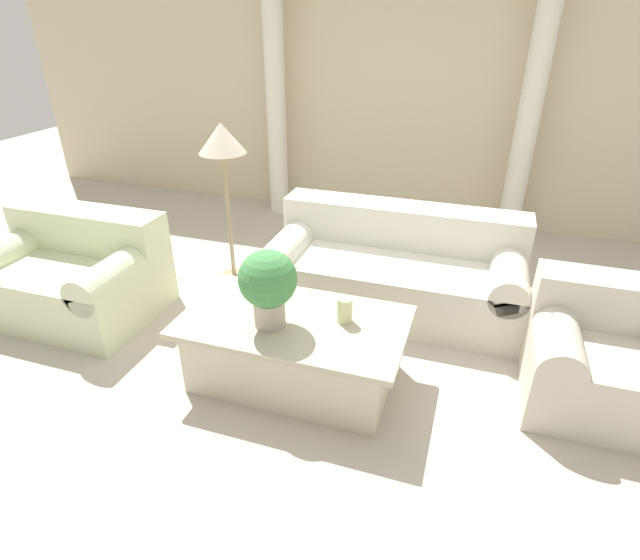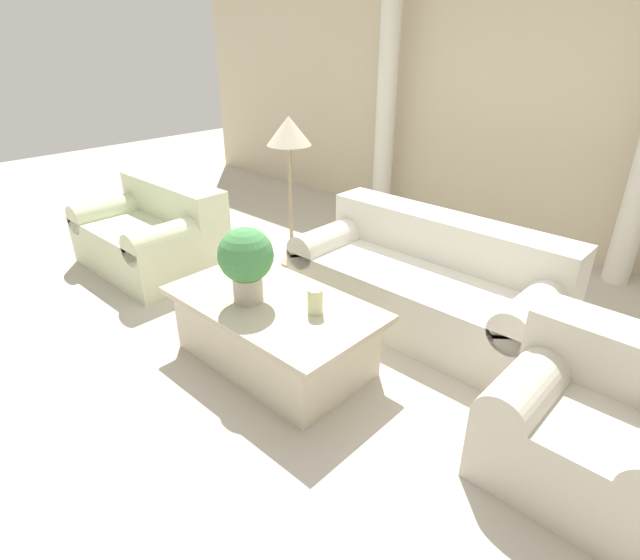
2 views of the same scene
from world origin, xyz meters
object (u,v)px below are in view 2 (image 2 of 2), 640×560
potted_plant (246,259)px  floor_lamp (289,139)px  sofa_long (426,281)px  loveseat (154,233)px  armchair (596,423)px  coffee_table (274,331)px

potted_plant → floor_lamp: floor_lamp is taller
sofa_long → floor_lamp: bearing=179.9°
sofa_long → potted_plant: (-0.55, -1.30, 0.44)m
sofa_long → loveseat: bearing=-159.6°
sofa_long → loveseat: size_ratio=1.51×
floor_lamp → armchair: bearing=-14.6°
sofa_long → coffee_table: bearing=-109.7°
loveseat → floor_lamp: bearing=43.9°
loveseat → floor_lamp: floor_lamp is taller
coffee_table → floor_lamp: size_ratio=1.02×
potted_plant → armchair: bearing=14.7°
coffee_table → potted_plant: bearing=-139.4°
floor_lamp → sofa_long: bearing=-0.1°
potted_plant → floor_lamp: bearing=126.3°
coffee_table → floor_lamp: floor_lamp is taller
loveseat → potted_plant: potted_plant is taller
loveseat → sofa_long: bearing=20.4°
loveseat → potted_plant: 1.99m
loveseat → armchair: size_ratio=1.49×
coffee_table → armchair: 1.94m
loveseat → coffee_table: (2.02, -0.29, -0.09)m
loveseat → armchair: loveseat is taller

